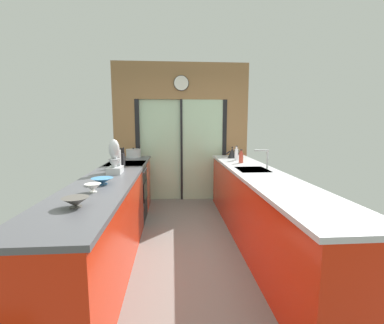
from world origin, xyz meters
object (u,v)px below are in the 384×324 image
object	(u,v)px
stand_mixer	(115,160)
mixing_bowl_mid	(93,188)
mixing_bowl_far	(102,181)
stock_pot	(133,153)
soap_bottle_far	(236,154)
oven_range	(127,192)
knife_block	(121,160)
soap_bottle_near	(241,157)
mixing_bowl_near	(76,202)
kettle	(232,153)

from	to	relation	value
stand_mixer	mixing_bowl_mid	bearing A→B (deg)	-90.00
mixing_bowl_far	mixing_bowl_mid	bearing A→B (deg)	-90.00
mixing_bowl_mid	stock_pot	world-z (taller)	stock_pot
mixing_bowl_far	soap_bottle_far	distance (m)	2.45
oven_range	knife_block	world-z (taller)	knife_block
oven_range	soap_bottle_far	world-z (taller)	soap_bottle_far
stock_pot	soap_bottle_near	size ratio (longest dim) A/B	1.26
knife_block	stand_mixer	bearing A→B (deg)	-90.00
mixing_bowl_far	stand_mixer	distance (m)	0.62
mixing_bowl_mid	stock_pot	distance (m)	2.50
oven_range	knife_block	size ratio (longest dim) A/B	3.24
mixing_bowl_near	soap_bottle_far	distance (m)	3.01
oven_range	soap_bottle_far	bearing A→B (deg)	6.94
mixing_bowl_far	oven_range	bearing A→B (deg)	90.72
oven_range	soap_bottle_near	xyz separation A→B (m)	(1.80, -0.09, 0.55)
mixing_bowl_mid	mixing_bowl_far	distance (m)	0.32
kettle	soap_bottle_far	world-z (taller)	soap_bottle_far
stock_pot	soap_bottle_far	world-z (taller)	soap_bottle_far
knife_block	soap_bottle_far	bearing A→B (deg)	20.30
mixing_bowl_near	soap_bottle_near	distance (m)	2.77
kettle	soap_bottle_far	distance (m)	0.32
mixing_bowl_mid	soap_bottle_far	distance (m)	2.68
oven_range	soap_bottle_far	distance (m)	1.90
mixing_bowl_near	knife_block	xyz separation A→B (m)	(0.00, 1.77, 0.07)
mixing_bowl_mid	soap_bottle_near	bearing A→B (deg)	43.48
mixing_bowl_mid	knife_block	bearing A→B (deg)	90.00
mixing_bowl_near	kettle	world-z (taller)	kettle
oven_range	stock_pot	world-z (taller)	stock_pot
mixing_bowl_near	mixing_bowl_mid	world-z (taller)	mixing_bowl_mid
knife_block	mixing_bowl_mid	bearing A→B (deg)	-90.00
stock_pot	soap_bottle_near	world-z (taller)	soap_bottle_near
knife_block	mixing_bowl_far	bearing A→B (deg)	-90.00
mixing_bowl_mid	soap_bottle_far	bearing A→B (deg)	48.34
oven_range	stock_pot	size ratio (longest dim) A/B	3.45
oven_range	kettle	xyz separation A→B (m)	(1.80, 0.53, 0.55)
knife_block	stand_mixer	distance (m)	0.42
soap_bottle_near	oven_range	bearing A→B (deg)	177.03
mixing_bowl_far	stand_mixer	world-z (taller)	stand_mixer
oven_range	soap_bottle_near	size ratio (longest dim) A/B	4.35
mixing_bowl_near	mixing_bowl_mid	size ratio (longest dim) A/B	1.33
stock_pot	soap_bottle_near	bearing A→B (deg)	-24.50
mixing_bowl_far	knife_block	world-z (taller)	knife_block
mixing_bowl_far	kettle	world-z (taller)	kettle
stock_pot	soap_bottle_near	xyz separation A→B (m)	(1.78, -0.81, 0.01)
mixing_bowl_mid	soap_bottle_far	xyz separation A→B (m)	(1.78, 2.00, 0.06)
kettle	soap_bottle_far	bearing A→B (deg)	-90.39
oven_range	stock_pot	distance (m)	0.90
mixing_bowl_near	knife_block	distance (m)	1.77
mixing_bowl_far	soap_bottle_far	size ratio (longest dim) A/B	0.90
soap_bottle_far	mixing_bowl_near	bearing A→B (deg)	-126.21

